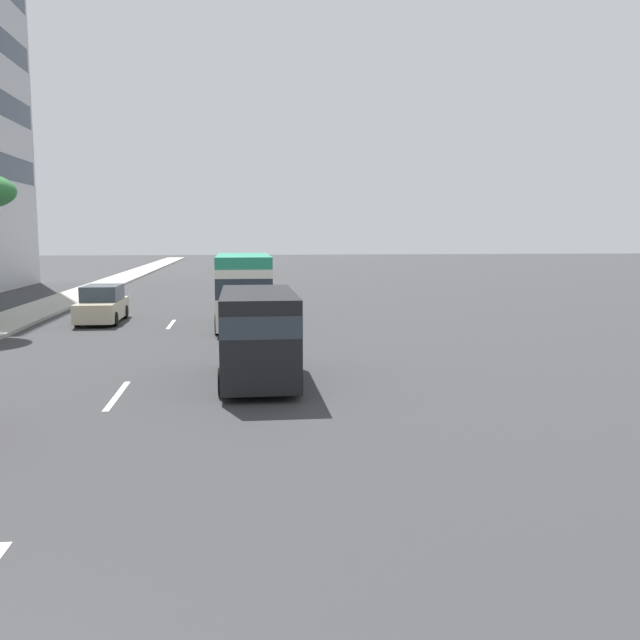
% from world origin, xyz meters
% --- Properties ---
extents(ground_plane, '(198.00, 198.00, 0.00)m').
position_xyz_m(ground_plane, '(31.50, 0.00, 0.00)').
color(ground_plane, '#38383A').
extents(sidewalk_right, '(162.00, 2.83, 0.15)m').
position_xyz_m(sidewalk_right, '(31.50, 7.50, 0.07)').
color(sidewalk_right, '#B2ADA3').
rests_on(sidewalk_right, ground_plane).
extents(lane_stripe_mid, '(3.20, 0.16, 0.01)m').
position_xyz_m(lane_stripe_mid, '(12.91, 0.00, 0.01)').
color(lane_stripe_mid, silver).
rests_on(lane_stripe_mid, ground_plane).
extents(lane_stripe_far, '(3.20, 0.16, 0.01)m').
position_xyz_m(lane_stripe_far, '(26.64, 0.00, 0.01)').
color(lane_stripe_far, silver).
rests_on(lane_stripe_far, ground_plane).
extents(van_second, '(5.19, 2.12, 2.50)m').
position_xyz_m(van_second, '(14.13, -3.60, 1.43)').
color(van_second, black).
rests_on(van_second, ground_plane).
extents(car_third, '(4.54, 1.81, 1.70)m').
position_xyz_m(car_third, '(27.82, 3.22, 0.80)').
color(car_third, beige).
rests_on(car_third, ground_plane).
extents(minibus_fourth, '(6.31, 2.37, 3.16)m').
position_xyz_m(minibus_fourth, '(25.07, -3.27, 1.73)').
color(minibus_fourth, silver).
rests_on(minibus_fourth, ground_plane).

